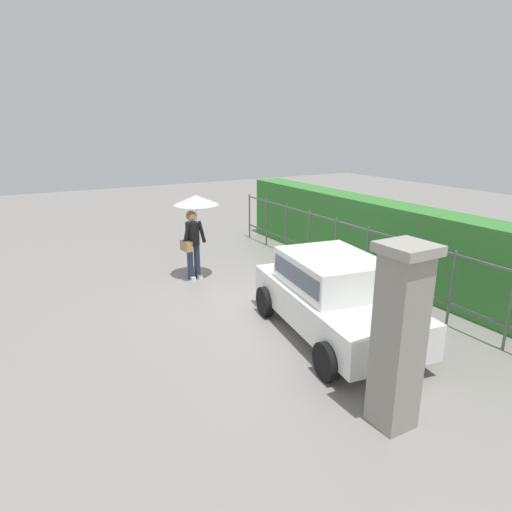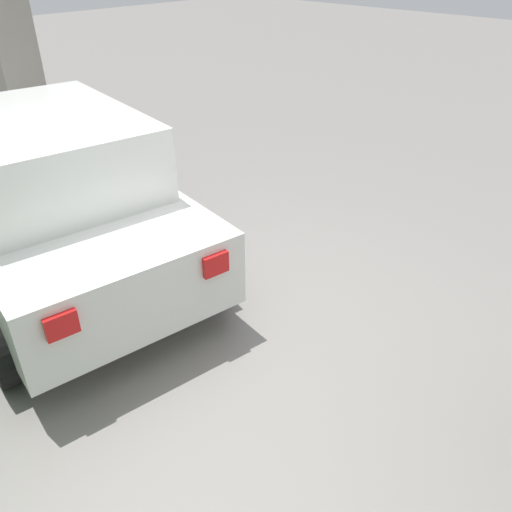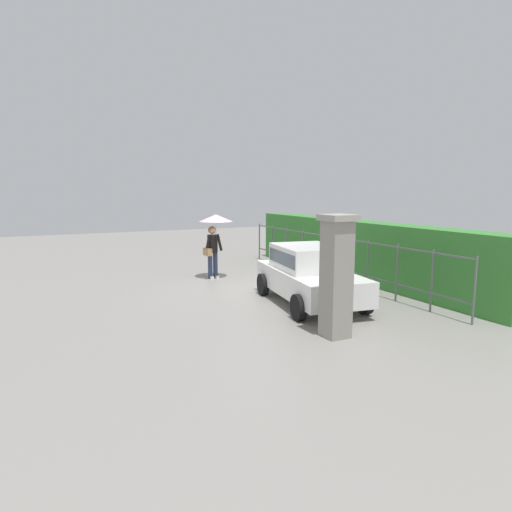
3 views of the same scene
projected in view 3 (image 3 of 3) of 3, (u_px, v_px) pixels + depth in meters
ground_plane at (255, 290)px, 12.63m from camera, size 40.00×40.00×0.00m
car at (309, 272)px, 10.99m from camera, size 3.92×2.32×1.48m
pedestrian at (214, 229)px, 14.05m from camera, size 1.09×1.09×2.11m
gate_pillar at (336, 275)px, 8.38m from camera, size 0.60×0.60×2.42m
fence_section at (332, 256)px, 13.72m from camera, size 10.26×0.05×1.50m
hedge_row at (357, 250)px, 14.14m from camera, size 11.21×0.90×1.90m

